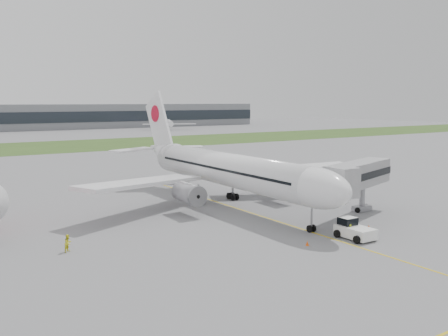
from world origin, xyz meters
TOP-DOWN VIEW (x-y plane):
  - ground at (0.00, 0.00)m, footprint 600.00×600.00m
  - apron_markings at (0.00, -5.00)m, footprint 70.00×70.00m
  - grass_strip at (0.00, 120.00)m, footprint 600.00×50.00m
  - airliner at (0.00, 4.87)m, footprint 48.13×53.95m
  - pushback_tug at (2.26, -19.63)m, footprint 3.08×4.54m
  - jet_bridge at (10.36, -12.29)m, footprint 16.14×9.36m
  - safety_cone_left at (-4.34, -19.05)m, footprint 0.39×0.39m
  - safety_cone_right at (6.99, -17.87)m, footprint 0.42×0.42m
  - ground_crew_near at (1.78, -19.53)m, footprint 0.71×0.56m
  - ground_crew_far at (-27.22, -6.91)m, footprint 1.16×1.13m
  - distant_aircraft_right at (83.18, 188.60)m, footprint 37.16×35.39m

SIDE VIEW (x-z plane):
  - ground at x=0.00m, z-range 0.00..0.00m
  - apron_markings at x=0.00m, z-range -0.02..0.02m
  - distant_aircraft_right at x=83.18m, z-range -5.60..5.60m
  - grass_strip at x=0.00m, z-range 0.00..0.02m
  - safety_cone_left at x=-4.34m, z-range 0.00..0.54m
  - safety_cone_right at x=6.99m, z-range 0.00..0.57m
  - ground_crew_near at x=1.78m, z-range 0.00..1.71m
  - ground_crew_far at x=-27.22m, z-range 0.00..1.89m
  - pushback_tug at x=2.26m, z-range -0.09..2.23m
  - airliner at x=0.00m, z-range -3.28..14.60m
  - jet_bridge at x=10.36m, z-range 1.85..9.55m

